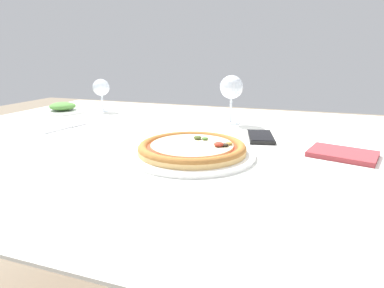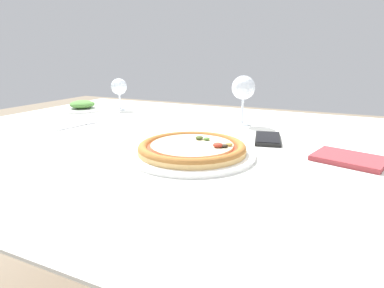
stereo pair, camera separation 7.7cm
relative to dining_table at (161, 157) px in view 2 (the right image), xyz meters
The scene contains 8 objects.
dining_table is the anchor object (origin of this frame).
pizza_plate 0.24m from the dining_table, 39.20° to the right, with size 0.31×0.31×0.04m.
fork 0.33m from the dining_table, behind, with size 0.04×0.17×0.00m.
wine_glass_far_left 0.55m from the dining_table, 140.11° to the left, with size 0.07×0.07×0.14m.
wine_glass_far_right 0.37m from the dining_table, 56.50° to the left, with size 0.08×0.08×0.17m.
cell_phone 0.33m from the dining_table, 15.13° to the left, with size 0.10×0.16×0.01m.
side_plate 0.60m from the dining_table, 155.15° to the left, with size 0.18×0.18×0.04m.
napkin_folded 0.52m from the dining_table, ahead, with size 0.17×0.15×0.01m.
Camera 2 is at (0.49, -0.81, 0.95)m, focal length 30.00 mm.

